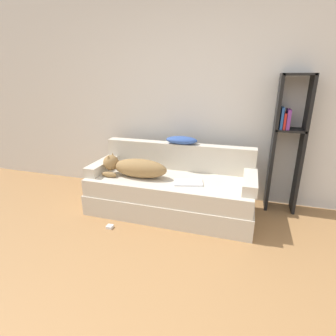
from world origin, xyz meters
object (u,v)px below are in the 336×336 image
couch (170,195)px  power_adapter (110,227)px  bookshelf (288,139)px  dog (135,167)px  throw_pillow (182,140)px  laptop (188,182)px

couch → power_adapter: size_ratio=29.86×
bookshelf → power_adapter: 2.26m
bookshelf → dog: bearing=-161.0°
couch → throw_pillow: throw_pillow is taller
laptop → bookshelf: bearing=15.5°
bookshelf → power_adapter: bearing=-149.6°
dog → power_adapter: size_ratio=12.29×
throw_pillow → dog: bearing=-137.6°
laptop → power_adapter: size_ratio=5.49×
dog → power_adapter: bearing=-103.0°
throw_pillow → bookshelf: 1.24m
dog → power_adapter: dog is taller
laptop → throw_pillow: throw_pillow is taller
power_adapter → laptop: bearing=30.9°
bookshelf → power_adapter: bookshelf is taller
dog → laptop: 0.67m
couch → laptop: (0.24, -0.11, 0.24)m
throw_pillow → bookshelf: size_ratio=0.25×
throw_pillow → power_adapter: (-0.57, -0.89, -0.81)m
dog → laptop: dog is taller
laptop → power_adapter: 1.00m
laptop → couch: bearing=141.4°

